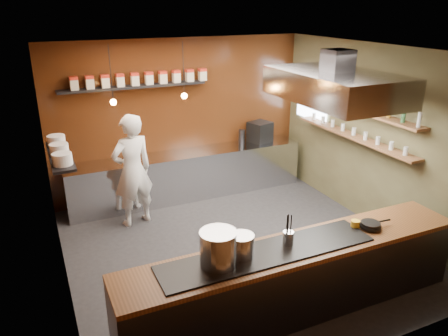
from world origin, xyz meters
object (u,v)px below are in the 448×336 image
extractor_hood (336,86)px  stockpot_small (241,246)px  stockpot_large (218,248)px  espresso_machine (260,132)px  chef (132,171)px

extractor_hood → stockpot_small: (-2.02, -1.15, -1.43)m
extractor_hood → stockpot_large: bearing=-152.8°
extractor_hood → stockpot_large: extractor_hood is taller
stockpot_large → espresso_machine: (2.62, 3.83, -0.03)m
stockpot_large → espresso_machine: size_ratio=0.99×
espresso_machine → chef: bearing=177.3°
stockpot_large → chef: size_ratio=0.21×
stockpot_large → chef: bearing=93.8°
extractor_hood → espresso_machine: (0.30, 2.64, -1.40)m
chef → stockpot_large: bearing=80.3°
stockpot_small → espresso_machine: 4.45m
espresso_machine → stockpot_large: bearing=-141.8°
espresso_machine → chef: (-2.82, -0.74, -0.14)m
extractor_hood → chef: bearing=143.1°
extractor_hood → espresso_machine: extractor_hood is taller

